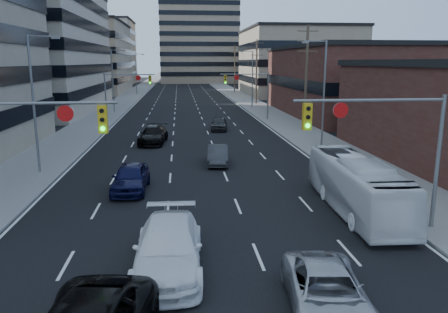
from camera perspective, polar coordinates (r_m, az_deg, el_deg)
road_surface at (r=139.58m, az=-5.43°, el=9.27°), size 18.00×300.00×0.02m
sidewalk_left at (r=139.96m, az=-10.20°, el=9.16°), size 5.00×300.00×0.15m
sidewalk_right at (r=140.14m, az=-0.66°, el=9.36°), size 5.00×300.00×0.15m
office_left_far at (r=111.76m, az=-18.05°, el=12.07°), size 20.00×30.00×16.00m
storefront_right_mid at (r=64.53m, az=17.31°, el=9.24°), size 20.00×30.00×9.00m
office_right_far at (r=100.82m, az=9.39°, el=11.97°), size 22.00×28.00×14.00m
bg_block_left at (r=151.81m, az=-16.45°, el=12.85°), size 24.00×24.00×20.00m
bg_block_right at (r=143.26m, az=7.70°, el=11.69°), size 22.00×22.00×12.00m
signal_near_left at (r=18.75m, az=-25.55°, el=1.77°), size 6.59×0.33×6.00m
signal_near_right at (r=19.61m, az=20.15°, el=2.64°), size 6.59×0.33×6.00m
signal_far_left at (r=54.86m, az=-12.86°, el=8.83°), size 6.09×0.33×6.00m
signal_far_right at (r=55.17m, az=3.39°, el=9.13°), size 6.09×0.33×6.00m
utility_pole_block at (r=47.32m, az=10.68°, el=10.20°), size 2.20×0.28×11.00m
utility_pole_midblock at (r=76.56m, az=4.27°, el=11.12°), size 2.20×0.28×11.00m
utility_pole_distant at (r=106.23m, az=1.40°, el=11.48°), size 2.20×0.28×11.00m
streetlight_left_near at (r=30.89m, az=-23.39°, el=7.03°), size 2.03×0.22×9.00m
streetlight_left_mid at (r=65.08m, az=-14.19°, el=9.93°), size 2.03×0.22×9.00m
streetlight_left_far at (r=99.84m, az=-11.33°, el=10.78°), size 2.03×0.22×9.00m
streetlight_right_near at (r=36.31m, az=12.69°, el=8.38°), size 2.03×0.22×9.00m
streetlight_right_far at (r=70.36m, az=3.60°, el=10.43°), size 2.03×0.22×9.00m
white_van at (r=16.06m, az=-7.26°, el=-11.72°), size 2.54×5.92×1.70m
silver_suv at (r=13.87m, az=13.33°, el=-16.86°), size 2.82×5.15×1.37m
transit_bus at (r=22.66m, az=16.88°, el=-3.62°), size 2.63×9.76×2.70m
sedan_blue at (r=25.80m, az=-12.09°, el=-2.69°), size 2.10×4.80×1.61m
sedan_grey_center at (r=31.85m, az=-0.83°, el=0.22°), size 1.80×4.27×1.37m
sedan_black_far at (r=40.41m, az=-9.21°, el=2.80°), size 2.78×5.63×1.57m
sedan_grey_right at (r=47.72m, az=-0.63°, el=4.33°), size 2.19×4.41×1.44m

